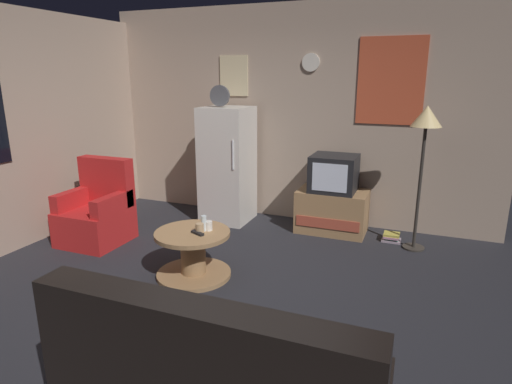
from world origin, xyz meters
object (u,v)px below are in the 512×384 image
(wine_glass, at_px, (204,223))
(book_stack, at_px, (391,237))
(armchair, at_px, (98,213))
(mug_ceramic_white, at_px, (208,226))
(coffee_table, at_px, (193,254))
(mug_ceramic_tan, at_px, (200,228))
(crt_tv, at_px, (334,173))
(fridge, at_px, (227,165))
(standing_lamp, at_px, (426,128))
(remote_control, at_px, (197,233))
(tv_stand, at_px, (332,211))

(wine_glass, distance_m, book_stack, 2.32)
(armchair, bearing_deg, mug_ceramic_white, -10.90)
(coffee_table, height_order, mug_ceramic_tan, mug_ceramic_tan)
(crt_tv, xyz_separation_m, wine_glass, (-0.89, -1.66, -0.21))
(fridge, xyz_separation_m, mug_ceramic_white, (0.54, -1.57, -0.25))
(coffee_table, distance_m, mug_ceramic_tan, 0.29)
(fridge, bearing_deg, mug_ceramic_white, -71.10)
(standing_lamp, distance_m, mug_ceramic_tan, 2.56)
(fridge, distance_m, standing_lamp, 2.45)
(mug_ceramic_white, xyz_separation_m, remote_control, (-0.05, -0.13, -0.03))
(coffee_table, relative_size, remote_control, 4.80)
(coffee_table, distance_m, remote_control, 0.26)
(wine_glass, xyz_separation_m, mug_ceramic_white, (0.03, 0.03, -0.03))
(wine_glass, height_order, book_stack, wine_glass)
(mug_ceramic_white, xyz_separation_m, mug_ceramic_tan, (-0.05, -0.09, 0.00))
(fridge, height_order, book_stack, fridge)
(book_stack, bearing_deg, coffee_table, -135.93)
(crt_tv, bearing_deg, mug_ceramic_white, -117.60)
(wine_glass, height_order, mug_ceramic_white, wine_glass)
(mug_ceramic_white, height_order, armchair, armchair)
(standing_lamp, relative_size, book_stack, 7.40)
(coffee_table, height_order, mug_ceramic_white, mug_ceramic_white)
(coffee_table, bearing_deg, armchair, 164.82)
(fridge, xyz_separation_m, tv_stand, (1.39, 0.07, -0.49))
(fridge, height_order, armchair, fridge)
(fridge, height_order, standing_lamp, fridge)
(coffee_table, bearing_deg, crt_tv, 60.46)
(mug_ceramic_tan, bearing_deg, wine_glass, 78.48)
(mug_ceramic_white, bearing_deg, wine_glass, -140.45)
(fridge, height_order, remote_control, fridge)
(mug_ceramic_tan, xyz_separation_m, armchair, (-1.58, 0.40, -0.17))
(wine_glass, height_order, remote_control, wine_glass)
(crt_tv, xyz_separation_m, mug_ceramic_tan, (-0.90, -1.72, -0.24))
(fridge, relative_size, armchair, 1.84)
(wine_glass, distance_m, mug_ceramic_tan, 0.07)
(tv_stand, bearing_deg, mug_ceramic_tan, -117.55)
(crt_tv, distance_m, mug_ceramic_white, 1.86)
(crt_tv, bearing_deg, tv_stand, 128.94)
(tv_stand, distance_m, mug_ceramic_tan, 1.96)
(mug_ceramic_white, distance_m, remote_control, 0.15)
(book_stack, bearing_deg, armchair, -158.71)
(tv_stand, bearing_deg, mug_ceramic_white, -117.57)
(mug_ceramic_tan, bearing_deg, fridge, 106.52)
(wine_glass, relative_size, remote_control, 1.00)
(book_stack, bearing_deg, standing_lamp, -27.86)
(crt_tv, height_order, coffee_table, crt_tv)
(standing_lamp, xyz_separation_m, mug_ceramic_tan, (-1.88, -1.52, -0.85))
(mug_ceramic_white, bearing_deg, remote_control, -108.98)
(remote_control, bearing_deg, standing_lamp, 63.26)
(coffee_table, bearing_deg, book_stack, 44.07)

